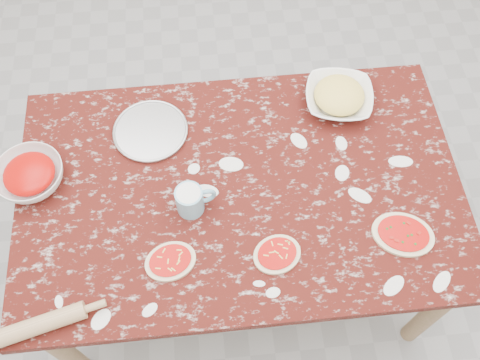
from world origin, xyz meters
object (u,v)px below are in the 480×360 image
pizza_tray (151,131)px  cheese_bowl (338,98)px  sauce_bowl (31,176)px  flour_mug (191,200)px  rolling_pin (40,325)px  worktable (240,197)px

pizza_tray → cheese_bowl: cheese_bowl is taller
pizza_tray → sauce_bowl: (-0.42, -0.17, 0.03)m
pizza_tray → flour_mug: (0.14, -0.34, 0.05)m
flour_mug → rolling_pin: 0.62m
pizza_tray → rolling_pin: (-0.35, -0.71, 0.02)m
flour_mug → rolling_pin: size_ratio=0.50×
flour_mug → sauce_bowl: bearing=163.7°
worktable → flour_mug: size_ratio=11.23×
worktable → pizza_tray: (-0.32, 0.27, 0.09)m
pizza_tray → rolling_pin: bearing=-116.5°
pizza_tray → sauce_bowl: size_ratio=1.14×
worktable → flour_mug: (-0.18, -0.07, 0.14)m
flour_mug → rolling_pin: (-0.49, -0.37, -0.03)m
cheese_bowl → sauce_bowl: bearing=-168.5°
worktable → sauce_bowl: bearing=172.3°
pizza_tray → cheese_bowl: size_ratio=1.07×
worktable → rolling_pin: bearing=-146.8°
sauce_bowl → flour_mug: size_ratio=1.72×
cheese_bowl → rolling_pin: 1.33m
sauce_bowl → rolling_pin: sauce_bowl is taller
pizza_tray → cheese_bowl: 0.74m
sauce_bowl → cheese_bowl: (1.16, 0.24, -0.01)m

